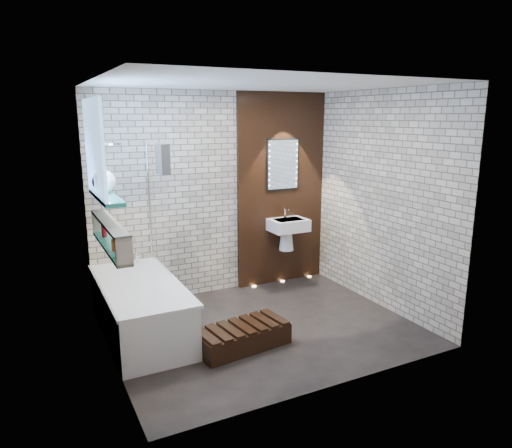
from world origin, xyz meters
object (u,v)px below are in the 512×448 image
bath_screen (158,207)px  walnut_step (242,337)px  washbasin (288,229)px  bathtub (141,309)px  led_mirror (283,165)px

bath_screen → walnut_step: 1.74m
washbasin → bathtub: bearing=-164.0°
bathtub → washbasin: size_ratio=3.00×
washbasin → walnut_step: bearing=-134.1°
washbasin → walnut_step: washbasin is taller
bath_screen → walnut_step: size_ratio=1.49×
washbasin → led_mirror: (0.00, 0.16, 0.86)m
bathtub → washbasin: 2.32m
bath_screen → washbasin: (1.82, 0.18, -0.49)m
washbasin → led_mirror: size_ratio=0.83×
bathtub → walnut_step: bearing=-41.7°
walnut_step → bath_screen: bearing=112.3°
bathtub → washbasin: washbasin is taller
washbasin → walnut_step: size_ratio=0.62×
washbasin → led_mirror: 0.88m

